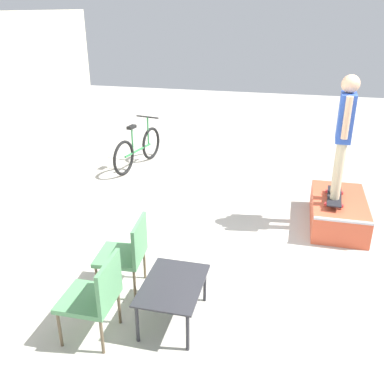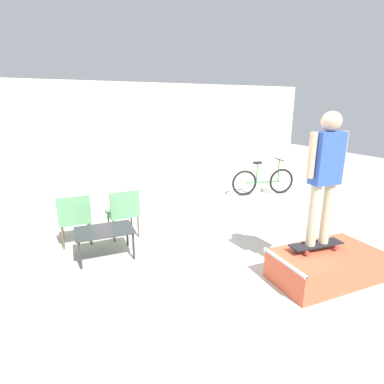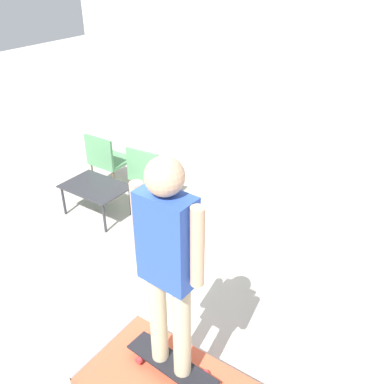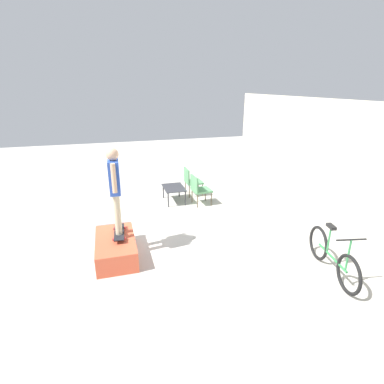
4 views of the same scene
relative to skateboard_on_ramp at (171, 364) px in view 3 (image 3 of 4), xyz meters
name	(u,v)px [view 3 (image 3 of 4)]	position (x,y,z in m)	size (l,w,h in m)	color
ground_plane	(134,277)	(-1.31, 1.01, -0.50)	(24.00, 24.00, 0.00)	#B7B2A8
house_wall_back	(314,59)	(-1.31, 6.18, 1.00)	(12.00, 0.06, 3.00)	beige
skateboard_on_ramp	(171,364)	(0.00, 0.00, 0.00)	(0.78, 0.29, 0.07)	black
person_skater	(168,257)	(0.00, 0.00, 1.04)	(0.57, 0.24, 1.75)	#C6B793
coffee_table	(96,189)	(-2.60, 1.74, -0.09)	(0.88, 0.61, 0.46)	#2D2D33
patio_chair_left	(107,158)	(-3.00, 2.40, 0.01)	(0.53, 0.53, 0.90)	brown
patio_chair_right	(149,172)	(-2.18, 2.40, 0.01)	(0.56, 0.56, 0.90)	brown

